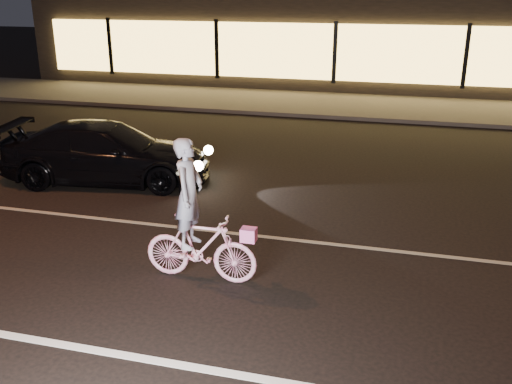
# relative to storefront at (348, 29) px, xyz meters

# --- Properties ---
(ground) EXTENTS (90.00, 90.00, 0.00)m
(ground) POSITION_rel_storefront_xyz_m (0.00, -18.97, -2.15)
(ground) COLOR black
(ground) RESTS_ON ground
(lane_stripe_near) EXTENTS (60.00, 0.12, 0.01)m
(lane_stripe_near) POSITION_rel_storefront_xyz_m (0.00, -20.47, -2.14)
(lane_stripe_near) COLOR silver
(lane_stripe_near) RESTS_ON ground
(lane_stripe_far) EXTENTS (60.00, 0.10, 0.01)m
(lane_stripe_far) POSITION_rel_storefront_xyz_m (0.00, -16.97, -2.14)
(lane_stripe_far) COLOR gray
(lane_stripe_far) RESTS_ON ground
(sidewalk) EXTENTS (30.00, 4.00, 0.12)m
(sidewalk) POSITION_rel_storefront_xyz_m (0.00, -5.97, -2.09)
(sidewalk) COLOR #383533
(sidewalk) RESTS_ON ground
(storefront) EXTENTS (25.40, 8.42, 4.20)m
(storefront) POSITION_rel_storefront_xyz_m (0.00, 0.00, 0.00)
(storefront) COLOR black
(storefront) RESTS_ON ground
(cyclist) EXTENTS (1.61, 0.56, 2.03)m
(cyclist) POSITION_rel_storefront_xyz_m (0.05, -18.57, -1.43)
(cyclist) COLOR #E73B82
(cyclist) RESTS_ON ground
(sedan) EXTENTS (4.49, 2.41, 1.24)m
(sedan) POSITION_rel_storefront_xyz_m (-3.26, -15.04, -1.53)
(sedan) COLOR black
(sedan) RESTS_ON ground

